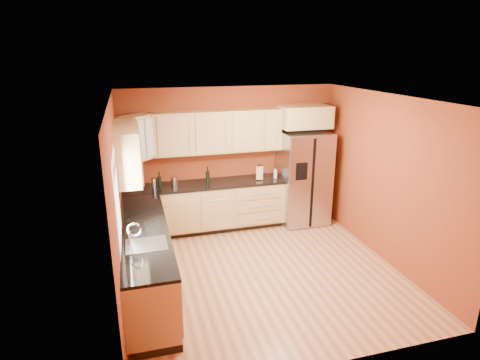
{
  "coord_description": "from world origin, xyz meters",
  "views": [
    {
      "loc": [
        -1.77,
        -5.1,
        3.19
      ],
      "look_at": [
        -0.1,
        0.9,
        1.19
      ],
      "focal_mm": 30.0,
      "sensor_mm": 36.0,
      "label": 1
    }
  ],
  "objects_px": {
    "canister_left": "(154,183)",
    "soap_dispenser": "(275,173)",
    "refrigerator": "(303,178)",
    "knife_block": "(260,173)",
    "wine_bottle_a": "(160,180)"
  },
  "relations": [
    {
      "from": "refrigerator",
      "to": "wine_bottle_a",
      "type": "relative_size",
      "value": 5.94
    },
    {
      "from": "refrigerator",
      "to": "canister_left",
      "type": "distance_m",
      "value": 2.79
    },
    {
      "from": "canister_left",
      "to": "soap_dispenser",
      "type": "height_order",
      "value": "canister_left"
    },
    {
      "from": "knife_block",
      "to": "soap_dispenser",
      "type": "height_order",
      "value": "knife_block"
    },
    {
      "from": "soap_dispenser",
      "to": "refrigerator",
      "type": "bearing_deg",
      "value": -4.54
    },
    {
      "from": "canister_left",
      "to": "wine_bottle_a",
      "type": "height_order",
      "value": "wine_bottle_a"
    },
    {
      "from": "refrigerator",
      "to": "wine_bottle_a",
      "type": "distance_m",
      "value": 2.71
    },
    {
      "from": "refrigerator",
      "to": "knife_block",
      "type": "xyz_separation_m",
      "value": [
        -0.86,
        0.04,
        0.15
      ]
    },
    {
      "from": "wine_bottle_a",
      "to": "soap_dispenser",
      "type": "xyz_separation_m",
      "value": [
        2.15,
        0.06,
        -0.06
      ]
    },
    {
      "from": "knife_block",
      "to": "soap_dispenser",
      "type": "bearing_deg",
      "value": 19.73
    },
    {
      "from": "refrigerator",
      "to": "knife_block",
      "type": "relative_size",
      "value": 7.22
    },
    {
      "from": "soap_dispenser",
      "to": "wine_bottle_a",
      "type": "bearing_deg",
      "value": -178.53
    },
    {
      "from": "canister_left",
      "to": "knife_block",
      "type": "xyz_separation_m",
      "value": [
        1.92,
        -0.02,
        0.03
      ]
    },
    {
      "from": "canister_left",
      "to": "knife_block",
      "type": "height_order",
      "value": "knife_block"
    },
    {
      "from": "canister_left",
      "to": "knife_block",
      "type": "distance_m",
      "value": 1.92
    }
  ]
}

